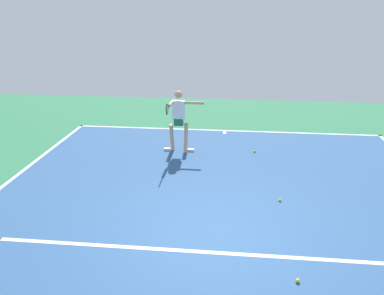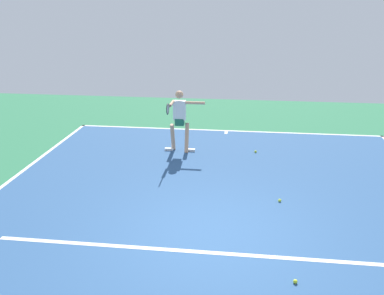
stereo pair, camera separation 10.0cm
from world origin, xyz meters
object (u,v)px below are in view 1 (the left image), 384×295
tennis_ball_far_corner (280,200)px  tennis_ball_near_service_line (255,151)px  tennis_player (179,117)px  tennis_ball_centre_court (298,281)px

tennis_ball_far_corner → tennis_ball_near_service_line: same height
tennis_player → tennis_ball_far_corner: tennis_player is taller
tennis_player → tennis_ball_far_corner: 3.97m
tennis_ball_far_corner → tennis_player: bearing=-47.8°
tennis_player → tennis_ball_near_service_line: bearing=-176.3°
tennis_ball_centre_court → tennis_ball_far_corner: bearing=-89.6°
tennis_ball_near_service_line → tennis_player: bearing=3.9°
tennis_player → tennis_ball_centre_court: 6.21m
tennis_ball_far_corner → tennis_ball_near_service_line: bearing=-81.7°
tennis_ball_far_corner → tennis_ball_centre_court: bearing=90.4°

